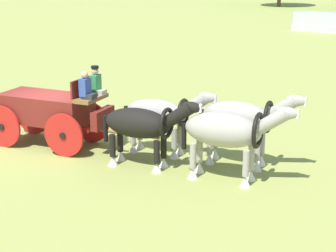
{
  "coord_description": "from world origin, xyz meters",
  "views": [
    {
      "loc": [
        15.64,
        -9.04,
        5.88
      ],
      "look_at": [
        4.11,
        1.64,
        1.2
      ],
      "focal_mm": 59.53,
      "sensor_mm": 36.0,
      "label": 1
    }
  ],
  "objects_px": {
    "draft_horse_rear_near": "(161,115)",
    "draft_horse_lead_off": "(227,132)",
    "draft_horse_rear_off": "(142,125)",
    "show_wagon": "(51,110)",
    "parked_vehicle_a": "(319,22)",
    "draft_horse_lead_near": "(241,119)"
  },
  "relations": [
    {
      "from": "draft_horse_rear_near",
      "to": "draft_horse_lead_near",
      "type": "xyz_separation_m",
      "value": [
        2.37,
        1.04,
        0.15
      ]
    },
    {
      "from": "draft_horse_rear_off",
      "to": "parked_vehicle_a",
      "type": "distance_m",
      "value": 35.87
    },
    {
      "from": "show_wagon",
      "to": "draft_horse_lead_off",
      "type": "height_order",
      "value": "show_wagon"
    },
    {
      "from": "draft_horse_rear_near",
      "to": "parked_vehicle_a",
      "type": "xyz_separation_m",
      "value": [
        -14.37,
        31.44,
        -0.51
      ]
    },
    {
      "from": "draft_horse_lead_off",
      "to": "parked_vehicle_a",
      "type": "height_order",
      "value": "draft_horse_lead_off"
    },
    {
      "from": "show_wagon",
      "to": "parked_vehicle_a",
      "type": "distance_m",
      "value": 35.35
    },
    {
      "from": "show_wagon",
      "to": "draft_horse_rear_off",
      "type": "distance_m",
      "value": 3.7
    },
    {
      "from": "draft_horse_rear_off",
      "to": "parked_vehicle_a",
      "type": "relative_size",
      "value": 0.64
    },
    {
      "from": "draft_horse_rear_off",
      "to": "parked_vehicle_a",
      "type": "height_order",
      "value": "draft_horse_rear_off"
    },
    {
      "from": "draft_horse_rear_near",
      "to": "draft_horse_lead_near",
      "type": "distance_m",
      "value": 2.59
    },
    {
      "from": "draft_horse_lead_off",
      "to": "draft_horse_lead_near",
      "type": "bearing_deg",
      "value": 113.33
    },
    {
      "from": "draft_horse_rear_near",
      "to": "draft_horse_lead_off",
      "type": "xyz_separation_m",
      "value": [
        2.88,
        -0.16,
        0.13
      ]
    },
    {
      "from": "draft_horse_lead_off",
      "to": "draft_horse_rear_off",
      "type": "bearing_deg",
      "value": -156.38
    },
    {
      "from": "draft_horse_rear_off",
      "to": "draft_horse_lead_near",
      "type": "distance_m",
      "value": 2.9
    },
    {
      "from": "draft_horse_lead_off",
      "to": "parked_vehicle_a",
      "type": "relative_size",
      "value": 0.66
    },
    {
      "from": "draft_horse_rear_off",
      "to": "draft_horse_lead_off",
      "type": "relative_size",
      "value": 0.96
    },
    {
      "from": "draft_horse_rear_off",
      "to": "draft_horse_rear_near",
      "type": "bearing_deg",
      "value": 113.29
    },
    {
      "from": "show_wagon",
      "to": "draft_horse_rear_off",
      "type": "height_order",
      "value": "show_wagon"
    },
    {
      "from": "draft_horse_rear_off",
      "to": "draft_horse_lead_off",
      "type": "distance_m",
      "value": 2.59
    },
    {
      "from": "draft_horse_rear_near",
      "to": "draft_horse_lead_near",
      "type": "relative_size",
      "value": 0.98
    },
    {
      "from": "draft_horse_rear_off",
      "to": "draft_horse_lead_off",
      "type": "height_order",
      "value": "draft_horse_lead_off"
    },
    {
      "from": "parked_vehicle_a",
      "to": "show_wagon",
      "type": "bearing_deg",
      "value": -71.38
    }
  ]
}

